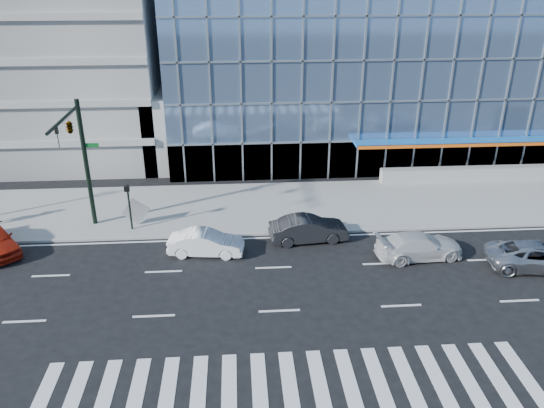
{
  "coord_description": "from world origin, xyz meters",
  "views": [
    {
      "loc": [
        -1.83,
        -25.06,
        15.29
      ],
      "look_at": [
        0.13,
        3.0,
        2.49
      ],
      "focal_mm": 35.0,
      "sensor_mm": 36.0,
      "label": 1
    }
  ],
  "objects": [
    {
      "name": "theatre_building",
      "position": [
        14.0,
        26.0,
        7.5
      ],
      "size": [
        42.0,
        26.0,
        15.0
      ],
      "primitive_type": "cube",
      "color": "#6784AC",
      "rests_on": "ground"
    },
    {
      "name": "dark_sedan",
      "position": [
        2.33,
        3.0,
        0.77
      ],
      "size": [
        4.81,
        2.07,
        1.54
      ],
      "primitive_type": "imported",
      "rotation": [
        0.0,
        0.0,
        1.67
      ],
      "color": "black",
      "rests_on": "ground"
    },
    {
      "name": "ped_signal_post",
      "position": [
        -8.5,
        4.94,
        2.14
      ],
      "size": [
        0.3,
        0.33,
        3.0
      ],
      "color": "black",
      "rests_on": "sidewalk"
    },
    {
      "name": "white_sedan",
      "position": [
        -3.74,
        1.8,
        0.71
      ],
      "size": [
        4.43,
        1.98,
        1.41
      ],
      "primitive_type": "imported",
      "rotation": [
        0.0,
        0.0,
        1.46
      ],
      "color": "white",
      "rests_on": "ground"
    },
    {
      "name": "white_suv",
      "position": [
        8.33,
        0.6,
        0.72
      ],
      "size": [
        5.17,
        2.52,
        1.45
      ],
      "primitive_type": "imported",
      "rotation": [
        0.0,
        0.0,
        1.67
      ],
      "color": "silver",
      "rests_on": "ground"
    },
    {
      "name": "ramp_block",
      "position": [
        -6.0,
        18.0,
        3.0
      ],
      "size": [
        6.0,
        8.0,
        6.0
      ],
      "primitive_type": "cube",
      "color": "gray",
      "rests_on": "ground"
    },
    {
      "name": "tilted_panel",
      "position": [
        -8.3,
        5.64,
        1.06
      ],
      "size": [
        1.82,
        0.07,
        1.82
      ],
      "primitive_type": "cube",
      "rotation": [
        0.0,
        0.63,
        0.01
      ],
      "color": "gray",
      "rests_on": "sidewalk"
    },
    {
      "name": "ground",
      "position": [
        0.0,
        0.0,
        0.0
      ],
      "size": [
        160.0,
        160.0,
        0.0
      ],
      "primitive_type": "plane",
      "color": "black",
      "rests_on": "ground"
    },
    {
      "name": "sidewalk",
      "position": [
        0.0,
        8.0,
        0.07
      ],
      "size": [
        120.0,
        8.0,
        0.15
      ],
      "primitive_type": "cube",
      "color": "gray",
      "rests_on": "ground"
    },
    {
      "name": "silver_suv",
      "position": [
        14.33,
        -1.0,
        0.73
      ],
      "size": [
        5.51,
        3.05,
        1.46
      ],
      "primitive_type": "imported",
      "rotation": [
        0.0,
        0.0,
        1.45
      ],
      "color": "#B3B3B8",
      "rests_on": "ground"
    },
    {
      "name": "parking_garage",
      "position": [
        -20.0,
        26.0,
        10.0
      ],
      "size": [
        24.0,
        24.0,
        20.0
      ],
      "primitive_type": "cube",
      "color": "gray",
      "rests_on": "ground"
    },
    {
      "name": "traffic_signal",
      "position": [
        -11.0,
        4.57,
        6.16
      ],
      "size": [
        1.14,
        5.74,
        8.0
      ],
      "color": "black",
      "rests_on": "sidewalk"
    }
  ]
}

